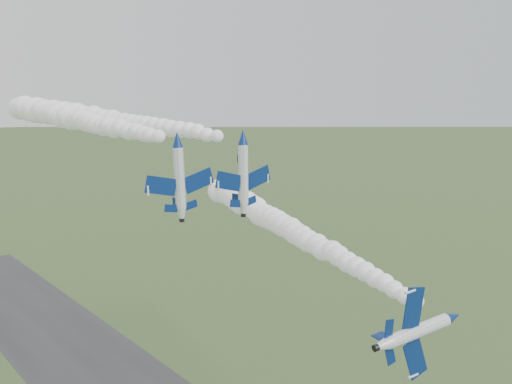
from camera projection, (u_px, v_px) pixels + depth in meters
jet_lead at (454, 317)px, 62.37m from camera, size 4.87×12.28×10.11m
smoke_trail_jet_lead at (293, 231)px, 91.49m from camera, size 15.45×61.64×4.92m
jet_pair_left at (178, 139)px, 70.89m from camera, size 9.65×11.58×2.87m
smoke_trail_jet_pair_left at (73, 119)px, 97.59m from camera, size 7.78×64.16×4.70m
jet_pair_right at (243, 137)px, 77.08m from camera, size 10.15×12.10×2.97m
smoke_trail_jet_pair_right at (109, 120)px, 101.59m from camera, size 11.34×64.63×4.93m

